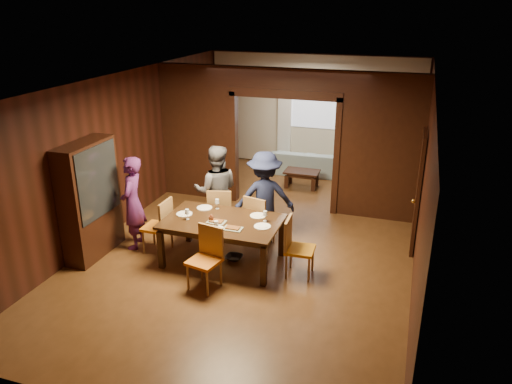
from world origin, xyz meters
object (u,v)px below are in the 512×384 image
(person_navy, at_px, (264,197))
(chair_right, at_px, (300,248))
(chair_far_r, at_px, (260,220))
(sofa, at_px, (307,162))
(person_grey, at_px, (216,191))
(chair_far_l, at_px, (221,212))
(hutch, at_px, (90,200))
(coffee_table, at_px, (302,179))
(dining_table, at_px, (223,241))
(person_purple, at_px, (133,203))
(chair_left, at_px, (157,225))
(chair_near, at_px, (204,260))

(person_navy, bearing_deg, chair_right, 108.58)
(chair_right, bearing_deg, person_navy, 39.02)
(chair_far_r, bearing_deg, sofa, -75.77)
(person_navy, relative_size, chair_right, 1.74)
(person_grey, bearing_deg, chair_right, 130.92)
(person_grey, xyz_separation_m, person_navy, (0.92, 0.02, -0.02))
(chair_far_l, distance_m, hutch, 2.31)
(sofa, distance_m, coffee_table, 1.03)
(dining_table, bearing_deg, sofa, 86.15)
(sofa, xyz_separation_m, chair_far_r, (0.07, -4.15, 0.19))
(person_grey, xyz_separation_m, sofa, (0.84, 3.96, -0.57))
(person_grey, bearing_deg, chair_far_r, 147.93)
(person_purple, distance_m, person_navy, 2.31)
(person_purple, relative_size, sofa, 0.83)
(dining_table, height_order, coffee_table, dining_table)
(sofa, bearing_deg, hutch, 62.63)
(chair_left, bearing_deg, chair_far_l, 138.12)
(dining_table, bearing_deg, chair_near, -87.42)
(dining_table, height_order, chair_far_l, chair_far_l)
(dining_table, height_order, chair_far_r, chair_far_r)
(chair_right, bearing_deg, sofa, 8.64)
(coffee_table, relative_size, chair_right, 0.82)
(person_purple, distance_m, sofa, 5.32)
(person_grey, distance_m, hutch, 2.21)
(sofa, height_order, chair_far_r, chair_far_r)
(sofa, relative_size, coffee_table, 2.51)
(chair_near, bearing_deg, person_navy, 90.27)
(coffee_table, distance_m, chair_left, 4.25)
(person_purple, height_order, dining_table, person_purple)
(chair_near, bearing_deg, coffee_table, 97.22)
(chair_left, distance_m, chair_far_l, 1.23)
(chair_far_r, bearing_deg, person_navy, -80.24)
(coffee_table, height_order, chair_left, chair_left)
(chair_near, relative_size, hutch, 0.48)
(chair_near, xyz_separation_m, hutch, (-2.26, 0.44, 0.52))
(coffee_table, bearing_deg, person_purple, -118.73)
(sofa, relative_size, hutch, 1.01)
(chair_far_r, xyz_separation_m, hutch, (-2.62, -1.20, 0.52))
(chair_far_l, bearing_deg, coffee_table, -120.61)
(person_purple, relative_size, chair_near, 1.72)
(chair_right, bearing_deg, person_grey, 58.58)
(sofa, distance_m, dining_table, 4.95)
(person_navy, relative_size, hutch, 0.84)
(chair_left, xyz_separation_m, chair_far_l, (0.83, 0.90, 0.00))
(chair_far_r, bearing_deg, chair_far_l, 4.20)
(chair_right, distance_m, chair_far_l, 1.97)
(person_grey, height_order, person_navy, person_grey)
(sofa, height_order, chair_right, chair_right)
(chair_right, distance_m, chair_near, 1.53)
(sofa, xyz_separation_m, coffee_table, (0.10, -1.02, -0.09))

